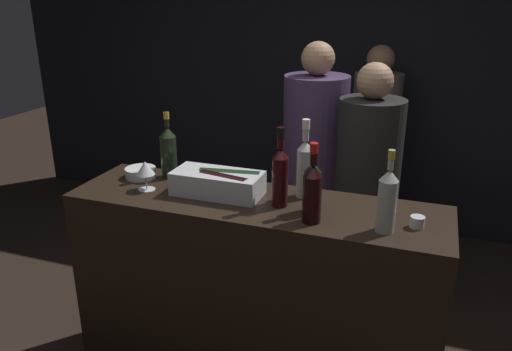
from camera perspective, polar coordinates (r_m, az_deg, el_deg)
wall_back_chalkboard at (r=4.38m, az=9.94°, el=12.19°), size 6.40×0.06×2.80m
bar_counter at (r=2.64m, az=-0.19°, el=-13.49°), size 1.82×0.51×1.05m
ice_bin_with_bottles at (r=2.44m, az=-4.17°, el=-0.77°), size 0.44×0.20×0.12m
bowl_white at (r=2.75m, az=-13.05°, el=0.36°), size 0.16×0.16×0.05m
wine_glass at (r=2.54m, az=-12.53°, el=0.73°), size 0.09×0.09×0.15m
candle_votive at (r=2.22m, az=17.95°, el=-5.07°), size 0.06×0.06×0.05m
rose_wine_bottle at (r=2.10m, az=14.77°, el=-2.64°), size 0.08×0.08×0.35m
champagne_bottle at (r=2.69m, az=-9.98°, el=2.78°), size 0.09×0.09×0.36m
red_wine_bottle_burgundy at (r=2.23m, az=6.46°, el=-0.96°), size 0.08×0.08×0.32m
white_wine_bottle at (r=2.39m, az=5.58°, el=1.16°), size 0.08×0.08×0.39m
red_wine_bottle_black_foil at (r=2.28m, az=2.76°, el=0.17°), size 0.08×0.08×0.38m
red_wine_bottle_tall at (r=2.13m, az=6.46°, el=-1.76°), size 0.08×0.08×0.36m
person_in_hoodie at (r=3.33m, az=6.62°, el=1.77°), size 0.42×0.42×1.71m
person_blond_tee at (r=4.07m, az=13.33°, el=4.10°), size 0.37×0.37×1.62m
person_grey_polo at (r=3.12m, az=12.53°, el=-0.86°), size 0.39×0.39×1.62m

